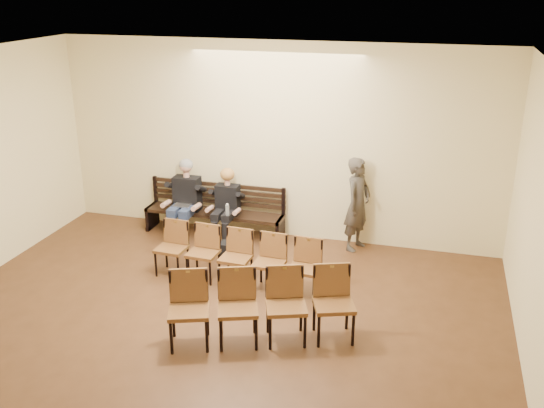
{
  "coord_description": "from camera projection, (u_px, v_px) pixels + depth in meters",
  "views": [
    {
      "loc": [
        2.76,
        -5.0,
        4.47
      ],
      "look_at": [
        0.2,
        4.05,
        0.94
      ],
      "focal_mm": 40.0,
      "sensor_mm": 36.0,
      "label": 1
    }
  ],
  "objects": [
    {
      "name": "bag",
      "position": [
        231.0,
        250.0,
        10.27
      ],
      "size": [
        0.39,
        0.29,
        0.26
      ],
      "primitive_type": "cube",
      "rotation": [
        0.0,
        0.0,
        0.12
      ],
      "color": "black",
      "rests_on": "ground"
    },
    {
      "name": "seated_woman",
      "position": [
        226.0,
        208.0,
        10.85
      ],
      "size": [
        0.52,
        0.71,
        1.2
      ],
      "primitive_type": null,
      "color": "black",
      "rests_on": "ground"
    },
    {
      "name": "passerby",
      "position": [
        358.0,
        197.0,
        10.34
      ],
      "size": [
        0.67,
        0.81,
        1.89
      ],
      "primitive_type": "imported",
      "rotation": [
        0.0,
        0.0,
        1.22
      ],
      "color": "#3C3731",
      "rests_on": "ground"
    },
    {
      "name": "chair_row_back",
      "position": [
        262.0,
        308.0,
        7.77
      ],
      "size": [
        2.42,
        1.33,
        0.98
      ],
      "primitive_type": "cube",
      "rotation": [
        0.0,
        0.0,
        0.36
      ],
      "color": "brown",
      "rests_on": "ground"
    },
    {
      "name": "seated_man",
      "position": [
        185.0,
        198.0,
        11.01
      ],
      "size": [
        0.59,
        0.82,
        1.43
      ],
      "primitive_type": null,
      "color": "black",
      "rests_on": "ground"
    },
    {
      "name": "bench",
      "position": [
        214.0,
        223.0,
        11.16
      ],
      "size": [
        2.6,
        0.9,
        0.45
      ],
      "primitive_type": "cube",
      "color": "black",
      "rests_on": "ground"
    },
    {
      "name": "chair_row_front",
      "position": [
        235.0,
        259.0,
        9.27
      ],
      "size": [
        2.67,
        0.61,
        0.86
      ],
      "primitive_type": "cube",
      "rotation": [
        0.0,
        0.0,
        -0.05
      ],
      "color": "brown",
      "rests_on": "ground"
    },
    {
      "name": "room_walls",
      "position": [
        173.0,
        166.0,
        6.6
      ],
      "size": [
        8.02,
        10.01,
        3.51
      ],
      "color": "#F7E8B1",
      "rests_on": "ground"
    },
    {
      "name": "laptop",
      "position": [
        182.0,
        208.0,
        10.96
      ],
      "size": [
        0.35,
        0.3,
        0.22
      ],
      "primitive_type": "cube",
      "rotation": [
        0.0,
        0.0,
        -0.2
      ],
      "color": "#B6B6BB",
      "rests_on": "bench"
    },
    {
      "name": "ground",
      "position": [
        157.0,
        403.0,
        6.78
      ],
      "size": [
        10.0,
        10.0,
        0.0
      ],
      "primitive_type": "plane",
      "color": "brown",
      "rests_on": "ground"
    },
    {
      "name": "water_bottle",
      "position": [
        228.0,
        216.0,
        10.56
      ],
      "size": [
        0.08,
        0.08,
        0.22
      ],
      "primitive_type": "cylinder",
      "rotation": [
        0.0,
        0.0,
        -0.15
      ],
      "color": "silver",
      "rests_on": "bench"
    }
  ]
}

